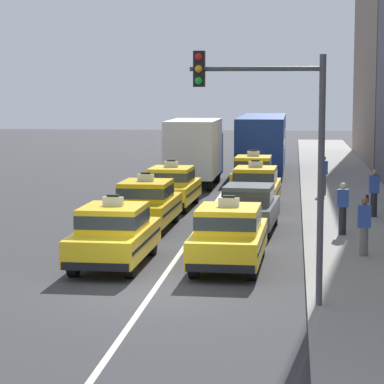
{
  "coord_description": "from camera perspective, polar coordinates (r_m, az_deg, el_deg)",
  "views": [
    {
      "loc": [
        3.28,
        -19.84,
        4.8
      ],
      "look_at": [
        -0.14,
        9.28,
        1.3
      ],
      "focal_mm": 81.71,
      "sensor_mm": 36.0,
      "label": 1
    }
  ],
  "objects": [
    {
      "name": "sedan_right_second",
      "position": [
        29.33,
        3.73,
        -0.95
      ],
      "size": [
        2.0,
        4.39,
        1.58
      ],
      "color": "black",
      "rests_on": "ground"
    },
    {
      "name": "pedestrian_by_storefront",
      "position": [
        28.14,
        9.81,
        -1.06
      ],
      "size": [
        0.36,
        0.24,
        1.67
      ],
      "color": "#23232D",
      "rests_on": "sidewalk_curb"
    },
    {
      "name": "box_truck_left_fourth",
      "position": [
        43.09,
        0.23,
        2.78
      ],
      "size": [
        2.33,
        6.97,
        3.27
      ],
      "color": "black",
      "rests_on": "ground"
    },
    {
      "name": "sidewalk_curb",
      "position": [
        35.23,
        10.42,
        -1.01
      ],
      "size": [
        4.0,
        90.0,
        0.15
      ],
      "primitive_type": "cube",
      "color": "gray",
      "rests_on": "ground"
    },
    {
      "name": "taxi_left_second",
      "position": [
        29.84,
        -2.99,
        -0.75
      ],
      "size": [
        1.89,
        4.59,
        1.96
      ],
      "color": "black",
      "rests_on": "ground"
    },
    {
      "name": "taxi_right_third",
      "position": [
        35.0,
        4.17,
        0.35
      ],
      "size": [
        1.97,
        4.62,
        1.96
      ],
      "color": "black",
      "rests_on": "ground"
    },
    {
      "name": "lane_stripe_left_right",
      "position": [
        40.26,
        1.98,
        -0.04
      ],
      "size": [
        0.14,
        80.0,
        0.01
      ],
      "primitive_type": "cube",
      "color": "silver",
      "rests_on": "ground"
    },
    {
      "name": "bus_right_fifth",
      "position": [
        50.07,
        4.63,
        3.37
      ],
      "size": [
        2.57,
        11.21,
        3.22
      ],
      "color": "black",
      "rests_on": "ground"
    },
    {
      "name": "taxi_left_nearest",
      "position": [
        23.72,
        -5.1,
        -2.74
      ],
      "size": [
        1.88,
        4.58,
        1.96
      ],
      "color": "black",
      "rests_on": "ground"
    },
    {
      "name": "taxi_left_third",
      "position": [
        34.97,
        -1.34,
        0.37
      ],
      "size": [
        1.93,
        4.6,
        1.96
      ],
      "color": "black",
      "rests_on": "ground"
    },
    {
      "name": "pedestrian_near_crosswalk",
      "position": [
        38.55,
        8.58,
        1.1
      ],
      "size": [
        0.36,
        0.24,
        1.71
      ],
      "color": "slate",
      "rests_on": "sidewalk_curb"
    },
    {
      "name": "traffic_light_pole",
      "position": [
        18.61,
        5.49,
        3.77
      ],
      "size": [
        2.87,
        0.33,
        5.58
      ],
      "color": "#47474C",
      "rests_on": "ground"
    },
    {
      "name": "pedestrian_far_corner",
      "position": [
        24.73,
        11.17,
        -2.22
      ],
      "size": [
        0.36,
        0.24,
        1.63
      ],
      "color": "slate",
      "rests_on": "sidewalk_curb"
    },
    {
      "name": "taxi_right_nearest",
      "position": [
        23.45,
        2.43,
        -2.83
      ],
      "size": [
        1.92,
        4.6,
        1.96
      ],
      "color": "black",
      "rests_on": "ground"
    },
    {
      "name": "taxi_right_fourth",
      "position": [
        40.66,
        4.03,
        1.25
      ],
      "size": [
        1.91,
        4.6,
        1.96
      ],
      "color": "black",
      "rests_on": "ground"
    },
    {
      "name": "pedestrian_mid_block",
      "position": [
        32.28,
        11.78,
        -0.07
      ],
      "size": [
        0.47,
        0.24,
        1.72
      ],
      "color": "#23232D",
      "rests_on": "sidewalk_curb"
    },
    {
      "name": "ground_plane",
      "position": [
        20.67,
        -2.63,
        -6.62
      ],
      "size": [
        160.0,
        160.0,
        0.0
      ],
      "primitive_type": "plane",
      "color": "#353538"
    }
  ]
}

